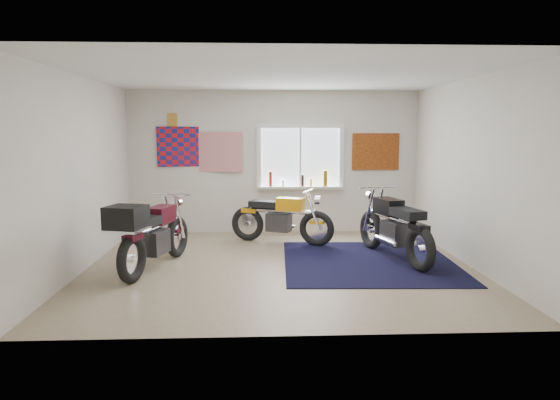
{
  "coord_description": "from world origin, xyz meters",
  "views": [
    {
      "loc": [
        -0.31,
        -7.02,
        1.93
      ],
      "look_at": [
        0.02,
        0.4,
        0.91
      ],
      "focal_mm": 32.0,
      "sensor_mm": 36.0,
      "label": 1
    }
  ],
  "objects_px": {
    "yellow_triumph": "(281,219)",
    "black_chrome_bike": "(394,229)",
    "maroon_tourer": "(150,234)",
    "navy_rug": "(368,262)"
  },
  "relations": [
    {
      "from": "navy_rug",
      "to": "maroon_tourer",
      "type": "bearing_deg",
      "value": -173.12
    },
    {
      "from": "navy_rug",
      "to": "yellow_triumph",
      "type": "relative_size",
      "value": 1.45
    },
    {
      "from": "yellow_triumph",
      "to": "black_chrome_bike",
      "type": "relative_size",
      "value": 0.87
    },
    {
      "from": "yellow_triumph",
      "to": "maroon_tourer",
      "type": "distance_m",
      "value": 2.55
    },
    {
      "from": "navy_rug",
      "to": "yellow_triumph",
      "type": "bearing_deg",
      "value": 133.11
    },
    {
      "from": "black_chrome_bike",
      "to": "maroon_tourer",
      "type": "bearing_deg",
      "value": 83.57
    },
    {
      "from": "black_chrome_bike",
      "to": "yellow_triumph",
      "type": "bearing_deg",
      "value": 39.67
    },
    {
      "from": "navy_rug",
      "to": "black_chrome_bike",
      "type": "relative_size",
      "value": 1.26
    },
    {
      "from": "yellow_triumph",
      "to": "maroon_tourer",
      "type": "bearing_deg",
      "value": -115.19
    },
    {
      "from": "yellow_triumph",
      "to": "maroon_tourer",
      "type": "height_order",
      "value": "maroon_tourer"
    }
  ]
}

